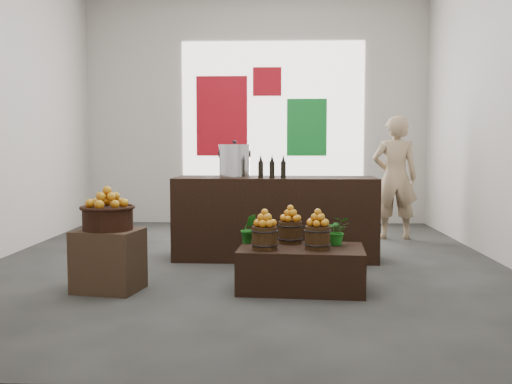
{
  "coord_description": "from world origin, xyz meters",
  "views": [
    {
      "loc": [
        0.38,
        -6.64,
        1.37
      ],
      "look_at": [
        0.15,
        -0.4,
        0.87
      ],
      "focal_mm": 40.0,
      "sensor_mm": 36.0,
      "label": 1
    }
  ],
  "objects_px": {
    "crate": "(109,260)",
    "display_table": "(301,268)",
    "wicker_basket": "(108,219)",
    "stock_pot_left": "(235,162)",
    "shopper": "(395,178)",
    "counter": "(275,218)"
  },
  "relations": [
    {
      "from": "wicker_basket",
      "to": "crate",
      "type": "bearing_deg",
      "value": 0.0
    },
    {
      "from": "stock_pot_left",
      "to": "shopper",
      "type": "xyz_separation_m",
      "value": [
        2.25,
        1.52,
        -0.28
      ]
    },
    {
      "from": "counter",
      "to": "stock_pot_left",
      "type": "relative_size",
      "value": 6.47
    },
    {
      "from": "crate",
      "to": "shopper",
      "type": "xyz_separation_m",
      "value": [
        3.33,
        3.17,
        0.62
      ]
    },
    {
      "from": "crate",
      "to": "counter",
      "type": "relative_size",
      "value": 0.24
    },
    {
      "from": "counter",
      "to": "shopper",
      "type": "bearing_deg",
      "value": 42.47
    },
    {
      "from": "counter",
      "to": "shopper",
      "type": "relative_size",
      "value": 1.34
    },
    {
      "from": "wicker_basket",
      "to": "counter",
      "type": "bearing_deg",
      "value": 46.21
    },
    {
      "from": "wicker_basket",
      "to": "display_table",
      "type": "bearing_deg",
      "value": 3.63
    },
    {
      "from": "display_table",
      "to": "counter",
      "type": "height_order",
      "value": "counter"
    },
    {
      "from": "wicker_basket",
      "to": "stock_pot_left",
      "type": "relative_size",
      "value": 1.24
    },
    {
      "from": "crate",
      "to": "display_table",
      "type": "relative_size",
      "value": 0.49
    },
    {
      "from": "shopper",
      "to": "counter",
      "type": "bearing_deg",
      "value": 44.02
    },
    {
      "from": "crate",
      "to": "display_table",
      "type": "distance_m",
      "value": 1.83
    },
    {
      "from": "display_table",
      "to": "counter",
      "type": "xyz_separation_m",
      "value": [
        -0.25,
        1.53,
        0.29
      ]
    },
    {
      "from": "wicker_basket",
      "to": "stock_pot_left",
      "type": "distance_m",
      "value": 2.04
    },
    {
      "from": "display_table",
      "to": "shopper",
      "type": "xyz_separation_m",
      "value": [
        1.5,
        3.06,
        0.7
      ]
    },
    {
      "from": "counter",
      "to": "display_table",
      "type": "bearing_deg",
      "value": -79.16
    },
    {
      "from": "counter",
      "to": "stock_pot_left",
      "type": "height_order",
      "value": "stock_pot_left"
    },
    {
      "from": "counter",
      "to": "wicker_basket",
      "type": "bearing_deg",
      "value": -132.37
    },
    {
      "from": "wicker_basket",
      "to": "stock_pot_left",
      "type": "bearing_deg",
      "value": 56.94
    },
    {
      "from": "wicker_basket",
      "to": "counter",
      "type": "height_order",
      "value": "counter"
    }
  ]
}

